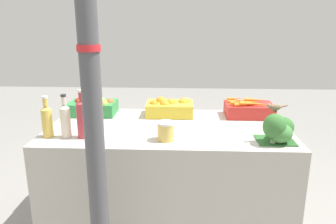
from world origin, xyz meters
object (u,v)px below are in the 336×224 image
at_px(juice_bottle_golden, 47,120).
at_px(pickle_jar, 165,131).
at_px(carrot_crate, 249,109).
at_px(support_pole, 89,58).
at_px(juice_bottle_ruby, 83,117).
at_px(broccoli_pile, 279,129).
at_px(sparrow_bird, 275,107).
at_px(apple_crate, 93,107).
at_px(orange_crate, 170,107).
at_px(juice_bottle_cloudy, 65,120).

xyz_separation_m(juice_bottle_golden, pickle_jar, (0.73, -0.02, -0.05)).
height_order(carrot_crate, pickle_jar, carrot_crate).
xyz_separation_m(support_pole, juice_bottle_ruby, (-0.19, 0.44, -0.41)).
height_order(support_pole, broccoli_pile, support_pole).
bearing_deg(sparrow_bird, apple_crate, -36.74).
height_order(juice_bottle_golden, sparrow_bird, juice_bottle_golden).
xyz_separation_m(carrot_crate, juice_bottle_ruby, (-1.10, -0.51, 0.07)).
distance_m(apple_crate, orange_crate, 0.59).
distance_m(broccoli_pile, juice_bottle_ruby, 1.17).
xyz_separation_m(pickle_jar, sparrow_bird, (0.64, 0.01, 0.15)).
distance_m(orange_crate, juice_bottle_cloudy, 0.81).
height_order(juice_bottle_cloudy, juice_bottle_ruby, juice_bottle_ruby).
bearing_deg(carrot_crate, pickle_jar, -138.18).
distance_m(pickle_jar, sparrow_bird, 0.66).
xyz_separation_m(juice_bottle_cloudy, juice_bottle_ruby, (0.11, -0.00, 0.01)).
xyz_separation_m(orange_crate, juice_bottle_ruby, (-0.51, -0.52, 0.07)).
bearing_deg(juice_bottle_cloudy, support_pole, -55.53).
relative_size(carrot_crate, juice_bottle_golden, 1.35).
relative_size(juice_bottle_cloudy, sparrow_bird, 2.02).
bearing_deg(broccoli_pile, juice_bottle_golden, 178.54).
distance_m(juice_bottle_cloudy, sparrow_bird, 1.26).
distance_m(broccoli_pile, juice_bottle_golden, 1.40).
bearing_deg(pickle_jar, broccoli_pile, -1.11).
bearing_deg(juice_bottle_ruby, apple_crate, 98.61).
height_order(apple_crate, orange_crate, same).
bearing_deg(apple_crate, juice_bottle_ruby, -81.39).
bearing_deg(orange_crate, carrot_crate, -0.37).
bearing_deg(carrot_crate, orange_crate, 179.63).
bearing_deg(juice_bottle_golden, apple_crate, 73.76).
bearing_deg(orange_crate, support_pole, -108.48).
relative_size(broccoli_pile, juice_bottle_golden, 0.86).
bearing_deg(apple_crate, carrot_crate, 0.38).
xyz_separation_m(carrot_crate, broccoli_pile, (0.07, -0.55, 0.03)).
bearing_deg(support_pole, juice_bottle_golden, 133.48).
distance_m(orange_crate, pickle_jar, 0.54).
bearing_deg(support_pole, orange_crate, 71.52).
relative_size(apple_crate, juice_bottle_golden, 1.35).
bearing_deg(orange_crate, pickle_jar, -90.71).
xyz_separation_m(broccoli_pile, pickle_jar, (-0.67, 0.01, -0.02)).
distance_m(carrot_crate, sparrow_bird, 0.55).
height_order(support_pole, pickle_jar, support_pole).
bearing_deg(sparrow_bird, juice_bottle_golden, -14.28).
xyz_separation_m(apple_crate, carrot_crate, (1.18, 0.01, -0.01)).
relative_size(orange_crate, carrot_crate, 1.00).
bearing_deg(juice_bottle_cloudy, apple_crate, 86.32).
relative_size(orange_crate, juice_bottle_golden, 1.35).
relative_size(apple_crate, orange_crate, 1.00).
distance_m(support_pole, carrot_crate, 1.40).
bearing_deg(sparrow_bird, juice_bottle_cloudy, -14.31).
bearing_deg(pickle_jar, juice_bottle_ruby, 177.43).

